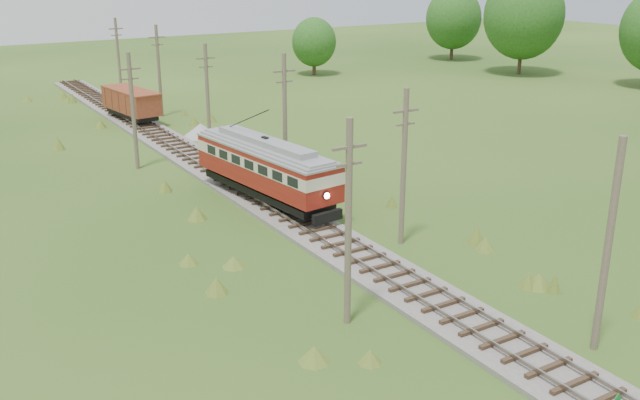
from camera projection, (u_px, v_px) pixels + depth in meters
railbed_main at (226, 177)px, 50.58m from camera, size 3.60×96.00×0.57m
streetcar at (266, 164)px, 44.72m from camera, size 4.33×12.53×5.67m
gondola at (131, 102)px, 67.49m from camera, size 3.59×8.19×2.63m
gravel_pile at (203, 131)px, 62.46m from camera, size 3.30×3.50×1.20m
utility_pole_r_1 at (608, 248)px, 27.29m from camera, size 0.30×0.30×8.80m
utility_pole_r_2 at (404, 166)px, 37.90m from camera, size 1.60×0.30×8.60m
utility_pole_r_3 at (285, 118)px, 48.30m from camera, size 1.60×0.30×9.00m
utility_pole_r_4 at (207, 93)px, 58.81m from camera, size 1.60×0.30×8.40m
utility_pole_r_5 at (159, 70)px, 69.44m from camera, size 1.60×0.30×8.90m
utility_pole_r_6 at (118, 56)px, 79.89m from camera, size 1.60×0.30×8.70m
utility_pole_l_a at (348, 222)px, 29.29m from camera, size 1.60×0.30×9.00m
utility_pole_l_b at (133, 110)px, 51.85m from camera, size 1.60×0.30×8.60m
tree_right_4 at (524, 15)px, 94.13m from camera, size 10.50×10.50×13.53m
tree_right_5 at (453, 18)px, 108.55m from camera, size 8.40×8.40×10.82m
tree_mid_b at (314, 42)px, 94.74m from camera, size 5.88×5.88×7.57m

